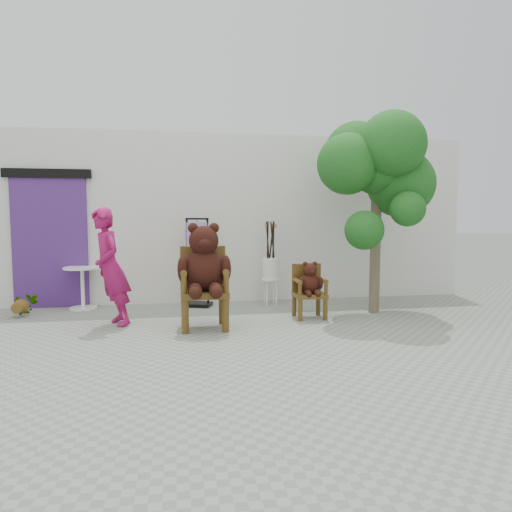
# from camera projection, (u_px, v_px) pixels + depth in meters

# --- Properties ---
(ground_plane) EXTENTS (60.00, 60.00, 0.00)m
(ground_plane) POSITION_uv_depth(u_px,v_px,m) (251.00, 340.00, 5.73)
(ground_plane) COLOR gray
(ground_plane) RESTS_ON ground
(back_wall) EXTENTS (9.00, 1.00, 3.00)m
(back_wall) POSITION_uv_depth(u_px,v_px,m) (225.00, 218.00, 8.64)
(back_wall) COLOR silver
(back_wall) RESTS_ON ground
(doorway) EXTENTS (1.40, 0.11, 2.33)m
(doorway) POSITION_uv_depth(u_px,v_px,m) (50.00, 239.00, 7.65)
(doorway) COLOR #4B246E
(doorway) RESTS_ON ground
(chair_big) EXTENTS (0.72, 0.76, 1.46)m
(chair_big) POSITION_uv_depth(u_px,v_px,m) (204.00, 270.00, 6.23)
(chair_big) COLOR #432D0E
(chair_big) RESTS_ON ground
(chair_small) EXTENTS (0.46, 0.47, 0.87)m
(chair_small) POSITION_uv_depth(u_px,v_px,m) (309.00, 285.00, 6.91)
(chair_small) COLOR #432D0E
(chair_small) RESTS_ON ground
(person) EXTENTS (0.62, 0.72, 1.66)m
(person) POSITION_uv_depth(u_px,v_px,m) (111.00, 267.00, 6.38)
(person) COLOR #981250
(person) RESTS_ON ground
(cafe_table) EXTENTS (0.60, 0.60, 0.70)m
(cafe_table) POSITION_uv_depth(u_px,v_px,m) (82.00, 283.00, 7.58)
(cafe_table) COLOR white
(cafe_table) RESTS_ON ground
(display_stand) EXTENTS (0.53, 0.47, 1.51)m
(display_stand) POSITION_uv_depth(u_px,v_px,m) (198.00, 272.00, 7.79)
(display_stand) COLOR black
(display_stand) RESTS_ON ground
(stool_bucket) EXTENTS (0.32, 0.32, 1.45)m
(stool_bucket) POSITION_uv_depth(u_px,v_px,m) (270.00, 268.00, 7.97)
(stool_bucket) COLOR white
(stool_bucket) RESTS_ON ground
(tree) EXTENTS (2.00, 1.85, 3.19)m
(tree) POSITION_uv_depth(u_px,v_px,m) (381.00, 164.00, 7.16)
(tree) COLOR #4B402D
(tree) RESTS_ON ground
(potted_plant) EXTENTS (0.38, 0.34, 0.40)m
(potted_plant) POSITION_uv_depth(u_px,v_px,m) (23.00, 304.00, 7.03)
(potted_plant) COLOR #113E14
(potted_plant) RESTS_ON ground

